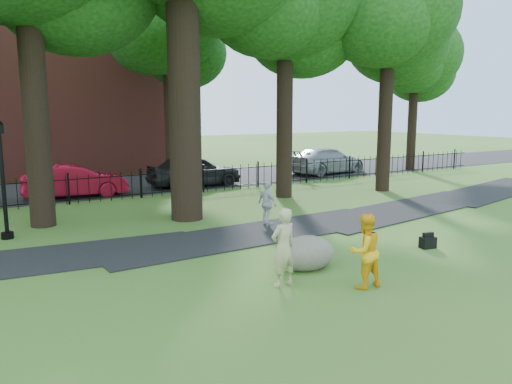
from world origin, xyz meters
TOP-DOWN VIEW (x-y plane):
  - ground at (0.00, 0.00)m, footprint 120.00×120.00m
  - footpath at (1.00, 3.90)m, footprint 36.07×3.85m
  - street at (0.00, 16.00)m, footprint 80.00×7.00m
  - iron_fence at (0.00, 12.00)m, footprint 44.00×0.04m
  - brick_building at (-4.00, 24.00)m, footprint 18.00×8.00m
  - woman at (-0.93, -0.36)m, footprint 0.67×0.47m
  - man at (0.50, -1.35)m, footprint 0.82×0.66m
  - pedestrian at (1.90, 4.72)m, footprint 0.46×0.90m
  - boulder at (0.26, 0.38)m, footprint 1.49×1.14m
  - lamppost at (-5.69, 7.26)m, footprint 0.35×0.35m
  - backpack at (4.21, 0.05)m, footprint 0.46×0.33m
  - red_bag at (0.90, 1.60)m, footprint 0.46×0.38m
  - red_sedan at (-2.40, 13.66)m, footprint 4.55×2.07m
  - grey_car at (3.39, 13.89)m, footprint 4.74×2.06m
  - silver_car at (12.35, 14.45)m, footprint 5.61×2.90m

SIDE VIEW (x-z plane):
  - ground at x=0.00m, z-range 0.00..0.00m
  - footpath at x=1.00m, z-range -0.01..0.01m
  - street at x=0.00m, z-range -0.01..0.01m
  - red_bag at x=0.90m, z-range 0.00..0.27m
  - backpack at x=4.21m, z-range 0.00..0.32m
  - boulder at x=0.26m, z-range 0.00..0.85m
  - iron_fence at x=0.00m, z-range 0.00..1.20m
  - red_sedan at x=-2.40m, z-range 0.00..1.45m
  - pedestrian at x=1.90m, z-range 0.00..1.47m
  - silver_car at x=12.35m, z-range 0.00..1.56m
  - grey_car at x=3.39m, z-range 0.00..1.59m
  - man at x=0.50m, z-range 0.00..1.63m
  - woman at x=-0.93m, z-range 0.00..1.73m
  - lamppost at x=-5.69m, z-range -0.03..3.51m
  - brick_building at x=-4.00m, z-range 0.00..12.00m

